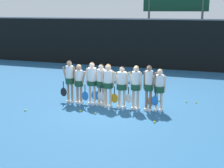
# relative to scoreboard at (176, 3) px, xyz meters

# --- Properties ---
(ground_plane) EXTENTS (140.00, 140.00, 0.00)m
(ground_plane) POSITION_rel_scoreboard_xyz_m (-1.04, -9.89, -4.14)
(ground_plane) COLOR #235684
(fence_windscreen) EXTENTS (60.00, 0.08, 3.17)m
(fence_windscreen) POSITION_rel_scoreboard_xyz_m (-1.04, -1.39, -2.54)
(fence_windscreen) COLOR black
(fence_windscreen) RESTS_ON ground_plane
(scoreboard) EXTENTS (4.20, 0.15, 5.32)m
(scoreboard) POSITION_rel_scoreboard_xyz_m (0.00, 0.00, 0.00)
(scoreboard) COLOR #515156
(scoreboard) RESTS_ON ground_plane
(bench_courtside) EXTENTS (2.16, 0.65, 0.47)m
(bench_courtside) POSITION_rel_scoreboard_xyz_m (-2.57, -5.63, -3.73)
(bench_courtside) COLOR #19472D
(bench_courtside) RESTS_ON ground_plane
(player_0) EXTENTS (0.63, 0.35, 1.74)m
(player_0) POSITION_rel_scoreboard_xyz_m (-2.85, -9.87, -3.12)
(player_0) COLOR tan
(player_0) RESTS_ON ground_plane
(player_1) EXTENTS (0.63, 0.34, 1.60)m
(player_1) POSITION_rel_scoreboard_xyz_m (-2.41, -9.89, -3.20)
(player_1) COLOR tan
(player_1) RESTS_ON ground_plane
(player_2) EXTENTS (0.69, 0.40, 1.72)m
(player_2) POSITION_rel_scoreboard_xyz_m (-1.87, -9.83, -3.12)
(player_2) COLOR beige
(player_2) RESTS_ON ground_plane
(player_3) EXTENTS (0.66, 0.38, 1.67)m
(player_3) POSITION_rel_scoreboard_xyz_m (-1.49, -9.85, -3.16)
(player_3) COLOR beige
(player_3) RESTS_ON ground_plane
(player_4) EXTENTS (0.65, 0.38, 1.70)m
(player_4) POSITION_rel_scoreboard_xyz_m (-1.16, -9.98, -3.12)
(player_4) COLOR beige
(player_4) RESTS_ON ground_plane
(player_5) EXTENTS (0.69, 0.41, 1.64)m
(player_5) POSITION_rel_scoreboard_xyz_m (-0.62, -9.93, -3.18)
(player_5) COLOR beige
(player_5) RESTS_ON ground_plane
(player_6) EXTENTS (0.64, 0.37, 1.69)m
(player_6) POSITION_rel_scoreboard_xyz_m (-0.07, -9.93, -3.14)
(player_6) COLOR beige
(player_6) RESTS_ON ground_plane
(player_7) EXTENTS (0.60, 0.33, 1.74)m
(player_7) POSITION_rel_scoreboard_xyz_m (0.43, -9.91, -3.13)
(player_7) COLOR #8C664C
(player_7) RESTS_ON ground_plane
(player_8) EXTENTS (0.68, 0.38, 1.60)m
(player_8) POSITION_rel_scoreboard_xyz_m (0.80, -9.82, -3.20)
(player_8) COLOR beige
(player_8) RESTS_ON ground_plane
(tennis_ball_0) EXTENTS (0.07, 0.07, 0.07)m
(tennis_ball_0) POSITION_rel_scoreboard_xyz_m (-3.95, -11.46, -4.11)
(tennis_ball_0) COLOR #CCE033
(tennis_ball_0) RESTS_ON ground_plane
(tennis_ball_1) EXTENTS (0.07, 0.07, 0.07)m
(tennis_ball_1) POSITION_rel_scoreboard_xyz_m (0.91, -11.16, -4.11)
(tennis_ball_1) COLOR #CCE033
(tennis_ball_1) RESTS_ON ground_plane
(tennis_ball_2) EXTENTS (0.07, 0.07, 0.07)m
(tennis_ball_2) POSITION_rel_scoreboard_xyz_m (1.70, -8.41, -4.11)
(tennis_ball_2) COLOR #CCE033
(tennis_ball_2) RESTS_ON ground_plane
(tennis_ball_3) EXTENTS (0.07, 0.07, 0.07)m
(tennis_ball_3) POSITION_rel_scoreboard_xyz_m (-1.94, -10.89, -4.11)
(tennis_ball_3) COLOR #CCE033
(tennis_ball_3) RESTS_ON ground_plane
(tennis_ball_4) EXTENTS (0.07, 0.07, 0.07)m
(tennis_ball_4) POSITION_rel_scoreboard_xyz_m (2.09, -8.37, -4.11)
(tennis_ball_4) COLOR #CCE033
(tennis_ball_4) RESTS_ON ground_plane
(tennis_ball_5) EXTENTS (0.07, 0.07, 0.07)m
(tennis_ball_5) POSITION_rel_scoreboard_xyz_m (0.62, -8.61, -4.11)
(tennis_ball_5) COLOR #CCE033
(tennis_ball_5) RESTS_ON ground_plane
(tennis_ball_6) EXTENTS (0.06, 0.06, 0.06)m
(tennis_ball_6) POSITION_rel_scoreboard_xyz_m (-1.31, -10.97, -4.11)
(tennis_ball_6) COLOR #CCE033
(tennis_ball_6) RESTS_ON ground_plane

